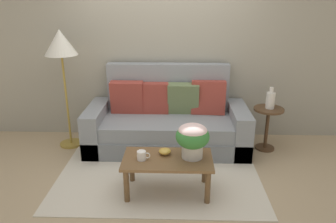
{
  "coord_description": "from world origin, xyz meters",
  "views": [
    {
      "loc": [
        0.22,
        -3.57,
        2.07
      ],
      "look_at": [
        0.1,
        0.1,
        0.75
      ],
      "focal_mm": 34.84,
      "sensor_mm": 36.0,
      "label": 1
    }
  ],
  "objects_px": {
    "potted_plant": "(193,137)",
    "snack_bowl": "(165,151)",
    "coffee_mug": "(142,155)",
    "coffee_table": "(168,164)",
    "side_table": "(268,121)",
    "couch": "(167,123)",
    "table_vase": "(270,100)",
    "floor_lamp": "(61,48)"
  },
  "relations": [
    {
      "from": "coffee_mug",
      "to": "side_table",
      "type": "bearing_deg",
      "value": 35.49
    },
    {
      "from": "potted_plant",
      "to": "table_vase",
      "type": "bearing_deg",
      "value": 44.78
    },
    {
      "from": "coffee_table",
      "to": "side_table",
      "type": "xyz_separation_m",
      "value": [
        1.35,
        1.11,
        0.07
      ]
    },
    {
      "from": "table_vase",
      "to": "side_table",
      "type": "bearing_deg",
      "value": -148.84
    },
    {
      "from": "side_table",
      "to": "table_vase",
      "type": "bearing_deg",
      "value": 31.16
    },
    {
      "from": "couch",
      "to": "table_vase",
      "type": "bearing_deg",
      "value": -2.83
    },
    {
      "from": "couch",
      "to": "coffee_table",
      "type": "height_order",
      "value": "couch"
    },
    {
      "from": "couch",
      "to": "table_vase",
      "type": "relative_size",
      "value": 7.51
    },
    {
      "from": "potted_plant",
      "to": "coffee_mug",
      "type": "relative_size",
      "value": 2.68
    },
    {
      "from": "couch",
      "to": "coffee_mug",
      "type": "distance_m",
      "value": 1.26
    },
    {
      "from": "couch",
      "to": "side_table",
      "type": "relative_size",
      "value": 3.65
    },
    {
      "from": "floor_lamp",
      "to": "coffee_mug",
      "type": "height_order",
      "value": "floor_lamp"
    },
    {
      "from": "coffee_table",
      "to": "side_table",
      "type": "height_order",
      "value": "side_table"
    },
    {
      "from": "side_table",
      "to": "table_vase",
      "type": "relative_size",
      "value": 2.06
    },
    {
      "from": "couch",
      "to": "coffee_table",
      "type": "distance_m",
      "value": 1.19
    },
    {
      "from": "potted_plant",
      "to": "snack_bowl",
      "type": "distance_m",
      "value": 0.36
    },
    {
      "from": "coffee_table",
      "to": "table_vase",
      "type": "xyz_separation_m",
      "value": [
        1.36,
        1.12,
        0.38
      ]
    },
    {
      "from": "side_table",
      "to": "snack_bowl",
      "type": "xyz_separation_m",
      "value": [
        -1.38,
        -1.03,
        0.03
      ]
    },
    {
      "from": "floor_lamp",
      "to": "table_vase",
      "type": "distance_m",
      "value": 2.88
    },
    {
      "from": "potted_plant",
      "to": "snack_bowl",
      "type": "height_order",
      "value": "potted_plant"
    },
    {
      "from": "snack_bowl",
      "to": "couch",
      "type": "bearing_deg",
      "value": 90.43
    },
    {
      "from": "coffee_mug",
      "to": "floor_lamp",
      "type": "bearing_deg",
      "value": 134.29
    },
    {
      "from": "coffee_mug",
      "to": "potted_plant",
      "type": "bearing_deg",
      "value": 8.02
    },
    {
      "from": "coffee_mug",
      "to": "table_vase",
      "type": "relative_size",
      "value": 0.48
    },
    {
      "from": "couch",
      "to": "snack_bowl",
      "type": "height_order",
      "value": "couch"
    },
    {
      "from": "potted_plant",
      "to": "coffee_mug",
      "type": "distance_m",
      "value": 0.57
    },
    {
      "from": "coffee_table",
      "to": "side_table",
      "type": "relative_size",
      "value": 1.58
    },
    {
      "from": "side_table",
      "to": "table_vase",
      "type": "xyz_separation_m",
      "value": [
        0.01,
        0.0,
        0.31
      ]
    },
    {
      "from": "floor_lamp",
      "to": "couch",
      "type": "bearing_deg",
      "value": 0.98
    },
    {
      "from": "side_table",
      "to": "snack_bowl",
      "type": "relative_size",
      "value": 4.5
    },
    {
      "from": "couch",
      "to": "floor_lamp",
      "type": "height_order",
      "value": "floor_lamp"
    },
    {
      "from": "potted_plant",
      "to": "snack_bowl",
      "type": "relative_size",
      "value": 2.8
    },
    {
      "from": "coffee_table",
      "to": "snack_bowl",
      "type": "xyz_separation_m",
      "value": [
        -0.03,
        0.09,
        0.11
      ]
    },
    {
      "from": "snack_bowl",
      "to": "table_vase",
      "type": "height_order",
      "value": "table_vase"
    },
    {
      "from": "coffee_table",
      "to": "floor_lamp",
      "type": "distance_m",
      "value": 2.14
    },
    {
      "from": "side_table",
      "to": "table_vase",
      "type": "height_order",
      "value": "table_vase"
    },
    {
      "from": "coffee_table",
      "to": "potted_plant",
      "type": "bearing_deg",
      "value": 7.41
    },
    {
      "from": "coffee_mug",
      "to": "table_vase",
      "type": "bearing_deg",
      "value": 35.47
    },
    {
      "from": "couch",
      "to": "side_table",
      "type": "height_order",
      "value": "couch"
    },
    {
      "from": "side_table",
      "to": "potted_plant",
      "type": "xyz_separation_m",
      "value": [
        -1.09,
        -1.08,
        0.23
      ]
    },
    {
      "from": "potted_plant",
      "to": "coffee_mug",
      "type": "xyz_separation_m",
      "value": [
        -0.54,
        -0.08,
        -0.18
      ]
    },
    {
      "from": "couch",
      "to": "floor_lamp",
      "type": "relative_size",
      "value": 1.35
    }
  ]
}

